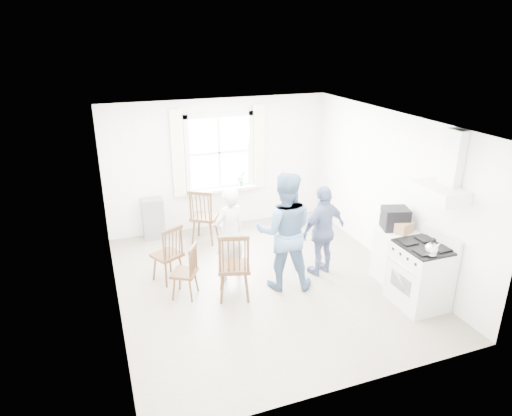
# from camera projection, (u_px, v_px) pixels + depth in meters

# --- Properties ---
(room_shell) EXTENTS (4.62, 5.12, 2.64)m
(room_shell) POSITION_uv_depth(u_px,v_px,m) (265.00, 207.00, 6.89)
(room_shell) COLOR gray
(room_shell) RESTS_ON ground
(window_assembly) EXTENTS (1.88, 0.24, 1.70)m
(window_assembly) POSITION_uv_depth(u_px,v_px,m) (220.00, 157.00, 8.97)
(window_assembly) COLOR white
(window_assembly) RESTS_ON room_shell
(range_hood) EXTENTS (0.45, 0.76, 0.94)m
(range_hood) POSITION_uv_depth(u_px,v_px,m) (444.00, 181.00, 6.16)
(range_hood) COLOR silver
(range_hood) RESTS_ON room_shell
(shelf_unit) EXTENTS (0.40, 0.30, 0.80)m
(shelf_unit) POSITION_uv_depth(u_px,v_px,m) (153.00, 219.00, 8.81)
(shelf_unit) COLOR gray
(shelf_unit) RESTS_ON ground
(gas_stove) EXTENTS (0.68, 0.76, 1.12)m
(gas_stove) POSITION_uv_depth(u_px,v_px,m) (420.00, 275.00, 6.62)
(gas_stove) COLOR silver
(gas_stove) RESTS_ON ground
(kettle) EXTENTS (0.18, 0.18, 0.26)m
(kettle) POSITION_uv_depth(u_px,v_px,m) (431.00, 249.00, 6.15)
(kettle) COLOR silver
(kettle) RESTS_ON gas_stove
(low_cabinet) EXTENTS (0.50, 0.55, 0.90)m
(low_cabinet) POSITION_uv_depth(u_px,v_px,m) (394.00, 255.00, 7.27)
(low_cabinet) COLOR silver
(low_cabinet) RESTS_ON ground
(stereo_stack) EXTENTS (0.47, 0.44, 0.34)m
(stereo_stack) POSITION_uv_depth(u_px,v_px,m) (395.00, 218.00, 7.07)
(stereo_stack) COLOR black
(stereo_stack) RESTS_ON low_cabinet
(cardboard_box) EXTENTS (0.30, 0.26, 0.17)m
(cardboard_box) POSITION_uv_depth(u_px,v_px,m) (404.00, 228.00, 6.96)
(cardboard_box) COLOR #976F49
(cardboard_box) RESTS_ON low_cabinet
(windsor_chair_a) EXTENTS (0.55, 0.55, 0.97)m
(windsor_chair_a) POSITION_uv_depth(u_px,v_px,m) (171.00, 248.00, 7.17)
(windsor_chair_a) COLOR #3F2614
(windsor_chair_a) RESTS_ON ground
(windsor_chair_b) EXTENTS (0.58, 0.57, 1.11)m
(windsor_chair_b) POSITION_uv_depth(u_px,v_px,m) (234.00, 260.00, 6.62)
(windsor_chair_b) COLOR #3F2614
(windsor_chair_b) RESTS_ON ground
(windsor_chair_c) EXTENTS (0.49, 0.49, 0.86)m
(windsor_chair_c) POSITION_uv_depth(u_px,v_px,m) (190.00, 266.00, 6.79)
(windsor_chair_c) COLOR #3F2614
(windsor_chair_c) RESTS_ON ground
(person_left) EXTENTS (0.73, 0.73, 1.54)m
(person_left) POSITION_uv_depth(u_px,v_px,m) (229.00, 234.00, 7.26)
(person_left) COLOR silver
(person_left) RESTS_ON ground
(person_mid) EXTENTS (1.16, 1.16, 1.88)m
(person_mid) POSITION_uv_depth(u_px,v_px,m) (284.00, 231.00, 6.94)
(person_mid) COLOR slate
(person_mid) RESTS_ON ground
(person_right) EXTENTS (1.11, 1.11, 1.53)m
(person_right) POSITION_uv_depth(u_px,v_px,m) (323.00, 231.00, 7.39)
(person_right) COLOR navy
(person_right) RESTS_ON ground
(potted_plant) EXTENTS (0.19, 0.19, 0.31)m
(potted_plant) POSITION_uv_depth(u_px,v_px,m) (241.00, 178.00, 9.19)
(potted_plant) COLOR #2F6B39
(potted_plant) RESTS_ON window_assembly
(windsor_chair_d) EXTENTS (0.62, 0.62, 1.08)m
(windsor_chair_d) POSITION_uv_depth(u_px,v_px,m) (202.00, 211.00, 8.47)
(windsor_chair_d) COLOR #3F2614
(windsor_chair_d) RESTS_ON ground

